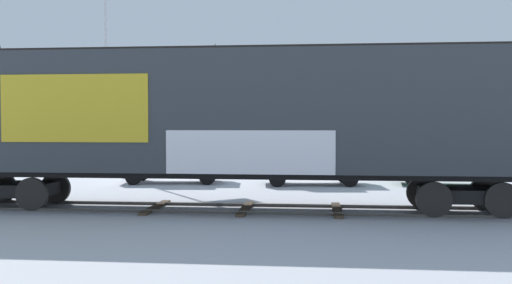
{
  "coord_description": "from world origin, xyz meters",
  "views": [
    {
      "loc": [
        2.14,
        -15.4,
        2.43
      ],
      "look_at": [
        0.47,
        2.78,
        1.8
      ],
      "focal_mm": 39.21,
      "sensor_mm": 36.0,
      "label": 1
    }
  ],
  "objects": [
    {
      "name": "flagpole",
      "position": [
        -7.2,
        10.68,
        6.26
      ],
      "size": [
        1.32,
        1.08,
        9.78
      ],
      "color": "silver",
      "rests_on": "ground_plane"
    },
    {
      "name": "freight_car",
      "position": [
        -0.02,
        -0.0,
        2.65
      ],
      "size": [
        17.84,
        3.21,
        4.55
      ],
      "color": "#33383D",
      "rests_on": "ground_plane"
    },
    {
      "name": "hillside",
      "position": [
        -0.07,
        71.84,
        4.73
      ],
      "size": [
        137.22,
        34.58,
        14.04
      ],
      "color": "slate",
      "rests_on": "ground_plane"
    },
    {
      "name": "track",
      "position": [
        -0.07,
        0.0,
        0.04
      ],
      "size": [
        60.01,
        2.79,
        0.08
      ],
      "color": "#4C4742",
      "rests_on": "ground_plane"
    },
    {
      "name": "ground_plane",
      "position": [
        0.0,
        0.0,
        0.0
      ],
      "size": [
        260.0,
        260.0,
        0.0
      ],
      "primitive_type": "plane",
      "color": "#B2B5BC"
    },
    {
      "name": "parked_car_green",
      "position": [
        7.62,
        6.9,
        0.85
      ],
      "size": [
        4.43,
        2.34,
        1.65
      ],
      "color": "#1E5933",
      "rests_on": "ground_plane"
    },
    {
      "name": "parked_car_silver",
      "position": [
        2.25,
        6.62,
        0.81
      ],
      "size": [
        4.17,
        2.14,
        1.61
      ],
      "color": "#B7BABF",
      "rests_on": "ground_plane"
    },
    {
      "name": "parked_car_white",
      "position": [
        -3.28,
        6.81,
        0.78
      ],
      "size": [
        4.39,
        2.2,
        1.55
      ],
      "color": "silver",
      "rests_on": "ground_plane"
    }
  ]
}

